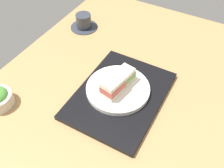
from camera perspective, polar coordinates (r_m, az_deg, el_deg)
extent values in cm
cube|color=tan|center=(91.99, 1.10, -5.51)|extent=(140.00, 100.00, 3.00)
cube|color=black|center=(92.89, 1.80, -2.50)|extent=(39.31, 29.24, 1.74)
cylinder|color=white|center=(92.58, 1.33, -1.09)|extent=(23.11, 23.11, 1.71)
cube|color=#EFE5C1|center=(89.58, 0.17, -1.55)|extent=(8.68, 6.47, 1.74)
cube|color=#B74C42|center=(87.95, 0.17, -0.61)|extent=(8.79, 6.87, 2.65)
cube|color=#EFE5C1|center=(86.34, 0.18, 0.37)|extent=(8.68, 6.47, 1.74)
cube|color=beige|center=(93.07, 2.49, 0.79)|extent=(8.68, 6.47, 1.78)
cube|color=#669347|center=(91.74, 2.53, 1.59)|extent=(9.04, 6.89, 1.92)
cube|color=beige|center=(90.43, 2.56, 2.41)|extent=(8.68, 6.47, 1.78)
cylinder|color=#333842|center=(126.65, -6.23, 12.60)|extent=(12.90, 12.90, 0.80)
cylinder|color=#333842|center=(124.74, -6.36, 13.91)|extent=(7.12, 7.12, 6.13)
cylinder|color=black|center=(123.32, -6.47, 14.95)|extent=(6.55, 6.55, 0.40)
torus|color=#333842|center=(128.22, -6.20, 14.93)|extent=(4.10, 2.72, 4.23)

